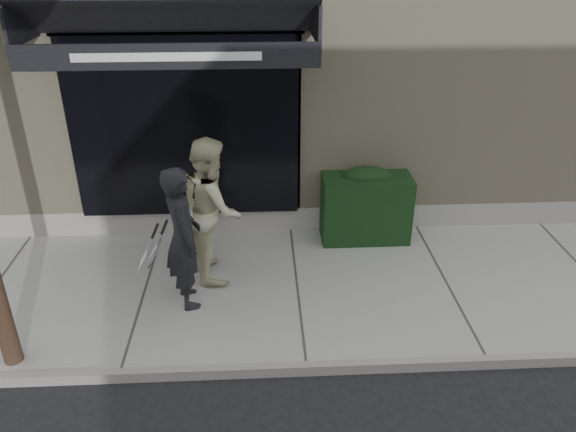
{
  "coord_description": "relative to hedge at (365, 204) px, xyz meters",
  "views": [
    {
      "loc": [
        -0.44,
        -6.19,
        4.36
      ],
      "look_at": [
        -0.09,
        0.6,
        0.83
      ],
      "focal_mm": 35.0,
      "sensor_mm": 36.0,
      "label": 1
    }
  ],
  "objects": [
    {
      "name": "ground",
      "position": [
        -1.1,
        -1.25,
        -0.66
      ],
      "size": [
        80.0,
        80.0,
        0.0
      ],
      "primitive_type": "plane",
      "color": "black",
      "rests_on": "ground"
    },
    {
      "name": "sidewalk",
      "position": [
        -1.1,
        -1.25,
        -0.6
      ],
      "size": [
        20.0,
        3.0,
        0.12
      ],
      "primitive_type": "cube",
      "color": "#9C9D98",
      "rests_on": "ground"
    },
    {
      "name": "curb",
      "position": [
        -1.1,
        -2.8,
        -0.59
      ],
      "size": [
        20.0,
        0.1,
        0.14
      ],
      "primitive_type": "cube",
      "color": "gray",
      "rests_on": "ground"
    },
    {
      "name": "building_facade",
      "position": [
        -1.11,
        3.71,
        2.08
      ],
      "size": [
        14.3,
        8.04,
        5.64
      ],
      "color": "tan",
      "rests_on": "ground"
    },
    {
      "name": "hedge",
      "position": [
        0.0,
        0.0,
        0.0
      ],
      "size": [
        1.3,
        0.7,
        1.14
      ],
      "color": "black",
      "rests_on": "sidewalk"
    },
    {
      "name": "pedestrian_front",
      "position": [
        -2.5,
        -1.54,
        0.37
      ],
      "size": [
        0.85,
        0.85,
        1.83
      ],
      "color": "black",
      "rests_on": "sidewalk"
    },
    {
      "name": "pedestrian_back",
      "position": [
        -2.2,
        -0.87,
        0.43
      ],
      "size": [
        0.91,
        1.07,
        1.93
      ],
      "color": "beige",
      "rests_on": "sidewalk"
    }
  ]
}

